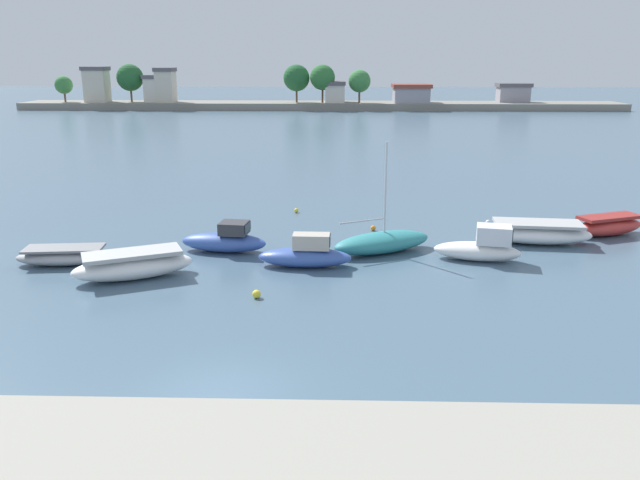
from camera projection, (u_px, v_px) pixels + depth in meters
name	position (u px, v px, depth m)	size (l,w,h in m)	color
ground_plane	(219.00, 398.00, 18.03)	(400.00, 400.00, 0.00)	#476075
moored_boat_1	(65.00, 256.00, 29.66)	(4.60, 2.08, 0.83)	#9E9EA3
moored_boat_2	(133.00, 265.00, 27.74)	(5.49, 3.84, 1.21)	white
moored_boat_3	(225.00, 240.00, 31.54)	(4.45, 2.00, 1.54)	#3856A8
moored_boat_4	(306.00, 255.00, 29.32)	(4.37, 1.64, 1.55)	#3856A8
moored_boat_5	(382.00, 242.00, 31.44)	(5.54, 4.06, 5.51)	teal
moored_boat_6	(481.00, 247.00, 30.16)	(4.29, 2.21, 1.74)	white
moored_boat_7	(537.00, 233.00, 33.03)	(5.71, 2.67, 1.13)	white
moored_boat_8	(608.00, 226.00, 34.52)	(4.59, 2.92, 1.09)	#C63833
mooring_buoy_0	(257.00, 294.00, 25.51)	(0.35, 0.35, 0.35)	yellow
mooring_buoy_1	(296.00, 210.00, 39.62)	(0.28, 0.28, 0.28)	yellow
mooring_buoy_2	(488.00, 222.00, 36.81)	(0.27, 0.27, 0.27)	white
mooring_buoy_3	(373.00, 228.00, 35.49)	(0.30, 0.30, 0.30)	orange
distant_shoreline	(298.00, 97.00, 118.51)	(111.58, 9.12, 8.20)	gray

